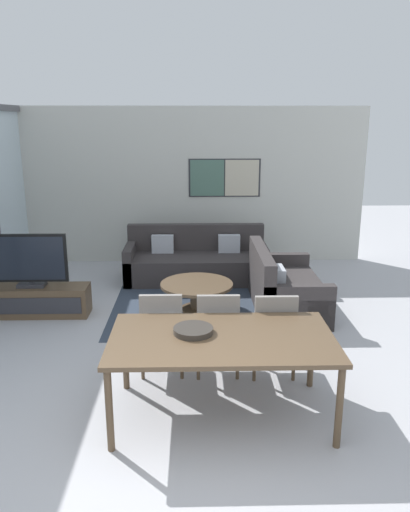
{
  "coord_description": "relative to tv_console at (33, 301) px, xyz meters",
  "views": [
    {
      "loc": [
        0.22,
        -3.05,
        2.58
      ],
      "look_at": [
        0.36,
        2.86,
        0.95
      ],
      "focal_mm": 35.0,
      "sensor_mm": 36.0,
      "label": 1
    }
  ],
  "objects": [
    {
      "name": "dining_table",
      "position": [
        2.42,
        -2.43,
        0.5
      ],
      "size": [
        1.95,
        1.09,
        0.77
      ],
      "color": "brown",
      "rests_on": "ground_plane"
    },
    {
      "name": "dining_chair_centre",
      "position": [
        2.42,
        -1.68,
        0.3
      ],
      "size": [
        0.46,
        0.46,
        0.91
      ],
      "color": "gray",
      "rests_on": "ground_plane"
    },
    {
      "name": "ground_plane",
      "position": [
        1.96,
        -3.34,
        -0.2
      ],
      "size": [
        24.0,
        24.0,
        0.0
      ],
      "primitive_type": "plane",
      "color": "#B2B2B7"
    },
    {
      "name": "dining_chair_left",
      "position": [
        1.85,
        -1.66,
        0.3
      ],
      "size": [
        0.46,
        0.46,
        0.91
      ],
      "color": "gray",
      "rests_on": "ground_plane"
    },
    {
      "name": "coffee_table",
      "position": [
        2.21,
        0.14,
        0.09
      ],
      "size": [
        1.0,
        1.0,
        0.39
      ],
      "color": "brown",
      "rests_on": "ground_plane"
    },
    {
      "name": "sofa_side",
      "position": [
        3.39,
        0.14,
        0.07
      ],
      "size": [
        0.9,
        1.63,
        0.87
      ],
      "rotation": [
        0.0,
        0.0,
        1.57
      ],
      "color": "#383333",
      "rests_on": "ground_plane"
    },
    {
      "name": "fruit_bowl",
      "position": [
        2.17,
        -2.36,
        0.59
      ],
      "size": [
        0.35,
        0.35,
        0.05
      ],
      "color": "#332D28",
      "rests_on": "dining_table"
    },
    {
      "name": "wall_back",
      "position": [
        1.98,
        2.67,
        1.2
      ],
      "size": [
        6.67,
        0.09,
        2.8
      ],
      "color": "silver",
      "rests_on": "ground_plane"
    },
    {
      "name": "area_rug",
      "position": [
        2.21,
        0.14,
        -0.2
      ],
      "size": [
        2.37,
        2.1,
        0.01
      ],
      "color": "#333D4C",
      "rests_on": "ground_plane"
    },
    {
      "name": "tv_console",
      "position": [
        0.0,
        0.0,
        0.0
      ],
      "size": [
        1.49,
        0.41,
        0.41
      ],
      "color": "brown",
      "rests_on": "ground_plane"
    },
    {
      "name": "television",
      "position": [
        0.0,
        0.0,
        0.56
      ],
      "size": [
        0.99,
        0.2,
        0.72
      ],
      "color": "#2D2D33",
      "rests_on": "tv_console"
    },
    {
      "name": "sofa_main",
      "position": [
        2.21,
        1.56,
        0.08
      ],
      "size": [
        2.29,
        0.9,
        0.87
      ],
      "color": "#383333",
      "rests_on": "ground_plane"
    },
    {
      "name": "dining_chair_right",
      "position": [
        2.98,
        -1.72,
        0.3
      ],
      "size": [
        0.46,
        0.46,
        0.91
      ],
      "color": "gray",
      "rests_on": "ground_plane"
    }
  ]
}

